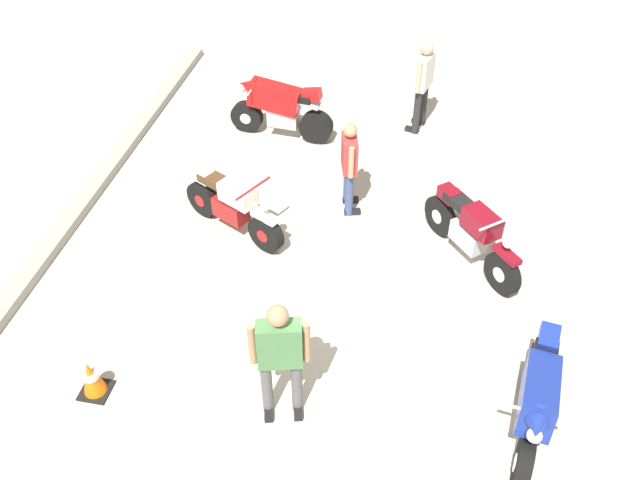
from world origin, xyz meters
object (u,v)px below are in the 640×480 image
(motorcycle_red_sportbike, at_px, (280,108))
(person_in_white_shirt, at_px, (423,80))
(motorcycle_cream_vintage, at_px, (232,206))
(motorcycle_blue_sportbike, at_px, (536,399))
(person_in_red_shirt, at_px, (349,163))
(traffic_cone, at_px, (92,378))
(motorcycle_maroon_cruiser, at_px, (471,232))
(person_in_green_shirt, at_px, (280,354))

(motorcycle_red_sportbike, relative_size, person_in_white_shirt, 1.12)
(motorcycle_cream_vintage, distance_m, motorcycle_blue_sportbike, 5.18)
(person_in_red_shirt, bearing_deg, motorcycle_blue_sportbike, -68.35)
(traffic_cone, bearing_deg, motorcycle_maroon_cruiser, -53.08)
(person_in_red_shirt, distance_m, traffic_cone, 4.86)
(motorcycle_red_sportbike, xyz_separation_m, person_in_red_shirt, (-1.92, -1.58, 0.29))
(motorcycle_blue_sportbike, bearing_deg, person_in_green_shirt, -75.71)
(motorcycle_red_sportbike, bearing_deg, motorcycle_maroon_cruiser, 146.36)
(motorcycle_maroon_cruiser, distance_m, person_in_green_shirt, 3.77)
(motorcycle_cream_vintage, height_order, motorcycle_blue_sportbike, motorcycle_blue_sportbike)
(motorcycle_red_sportbike, height_order, person_in_green_shirt, person_in_green_shirt)
(person_in_green_shirt, bearing_deg, motorcycle_maroon_cruiser, 131.62)
(person_in_red_shirt, xyz_separation_m, traffic_cone, (-4.16, 2.45, -0.63))
(person_in_green_shirt, bearing_deg, motorcycle_cream_vintage, -168.33)
(motorcycle_blue_sportbike, height_order, person_in_red_shirt, person_in_red_shirt)
(motorcycle_maroon_cruiser, xyz_separation_m, person_in_white_shirt, (3.54, 1.02, 0.49))
(motorcycle_cream_vintage, distance_m, person_in_red_shirt, 1.92)
(person_in_green_shirt, bearing_deg, motorcycle_red_sportbike, 179.21)
(motorcycle_red_sportbike, distance_m, motorcycle_maroon_cruiser, 4.48)
(person_in_green_shirt, bearing_deg, person_in_red_shirt, 163.41)
(motorcycle_red_sportbike, distance_m, person_in_green_shirt, 6.07)
(motorcycle_red_sportbike, xyz_separation_m, person_in_white_shirt, (0.76, -2.50, 0.41))
(motorcycle_cream_vintage, xyz_separation_m, motorcycle_blue_sportbike, (-2.81, -4.35, 0.11))
(motorcycle_red_sportbike, bearing_deg, motorcycle_blue_sportbike, 131.91)
(motorcycle_maroon_cruiser, height_order, traffic_cone, motorcycle_maroon_cruiser)
(motorcycle_red_sportbike, distance_m, motorcycle_cream_vintage, 2.81)
(person_in_green_shirt, height_order, traffic_cone, person_in_green_shirt)
(motorcycle_maroon_cruiser, xyz_separation_m, motorcycle_blue_sportbike, (-2.84, -0.76, 0.07))
(motorcycle_blue_sportbike, xyz_separation_m, person_in_red_shirt, (3.70, 2.70, 0.29))
(motorcycle_blue_sportbike, distance_m, person_in_white_shirt, 6.63)
(motorcycle_cream_vintage, bearing_deg, person_in_white_shirt, 82.23)
(motorcycle_cream_vintage, bearing_deg, motorcycle_maroon_cruiser, 28.57)
(motorcycle_maroon_cruiser, xyz_separation_m, person_in_green_shirt, (-3.10, 2.07, 0.50))
(person_in_red_shirt, bearing_deg, person_in_white_shirt, 56.56)
(motorcycle_blue_sportbike, bearing_deg, motorcycle_maroon_cruiser, -156.01)
(motorcycle_maroon_cruiser, bearing_deg, person_in_green_shirt, -73.45)
(person_in_white_shirt, bearing_deg, person_in_red_shirt, 87.31)
(motorcycle_cream_vintage, xyz_separation_m, traffic_cone, (-3.26, 0.80, -0.23))
(motorcycle_cream_vintage, distance_m, person_in_white_shirt, 4.43)
(motorcycle_blue_sportbike, bearing_deg, traffic_cone, -75.91)
(person_in_white_shirt, bearing_deg, traffic_cone, 80.05)
(motorcycle_maroon_cruiser, height_order, motorcycle_blue_sportbike, motorcycle_blue_sportbike)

